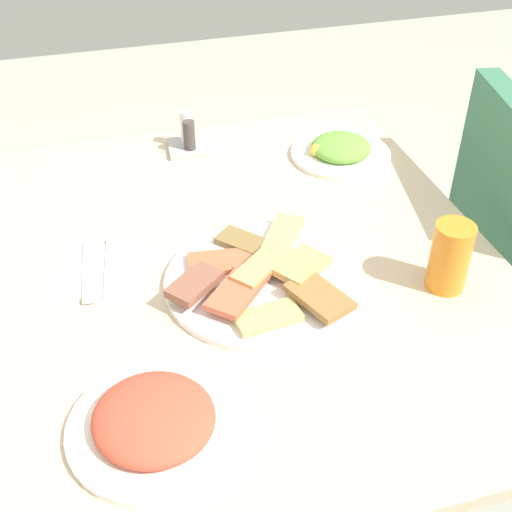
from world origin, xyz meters
TOP-DOWN VIEW (x-y plane):
  - ground_plane at (0.00, 0.00)m, footprint 6.00×6.00m
  - dining_table at (0.00, 0.00)m, footprint 1.06×0.87m
  - pide_platter at (0.07, 0.00)m, footprint 0.33×0.34m
  - salad_plate_greens at (0.32, -0.22)m, footprint 0.24×0.24m
  - salad_plate_rice at (-0.31, 0.29)m, footprint 0.22×0.22m
  - soda_can at (0.16, 0.30)m, footprint 0.09×0.09m
  - paper_napkin at (-0.04, -0.26)m, footprint 0.20×0.20m
  - fork at (-0.04, -0.28)m, footprint 0.17×0.03m
  - spoon at (-0.04, -0.24)m, footprint 0.16×0.04m
  - condiment_caddy at (-0.43, -0.03)m, footprint 0.10×0.10m

SIDE VIEW (x-z plane):
  - ground_plane at x=0.00m, z-range 0.00..0.00m
  - dining_table at x=0.00m, z-range 0.27..0.98m
  - paper_napkin at x=-0.04m, z-range 0.70..0.71m
  - fork at x=-0.04m, z-range 0.71..0.71m
  - spoon at x=-0.04m, z-range 0.71..0.71m
  - pide_platter at x=0.07m, z-range 0.69..0.74m
  - salad_plate_rice at x=-0.31m, z-range 0.70..0.74m
  - salad_plate_greens at x=0.32m, z-range 0.70..0.74m
  - condiment_caddy at x=-0.43m, z-range 0.69..0.77m
  - soda_can at x=0.16m, z-range 0.70..0.82m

